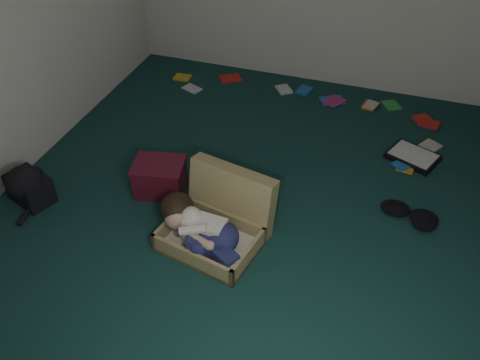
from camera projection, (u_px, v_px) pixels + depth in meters
The scene contains 10 objects.
floor at pixel (246, 201), 4.26m from camera, with size 4.50×4.50×0.00m, color #133834.
wall_front at pixel (49, 333), 1.78m from camera, with size 4.50×4.50×0.00m, color silver.
wall_left at pixel (1, 21), 3.92m from camera, with size 4.50×4.50×0.00m, color silver.
suitcase at pixel (219, 221), 3.85m from camera, with size 0.83×0.81×0.52m.
person at pixel (201, 229), 3.73m from camera, with size 0.73×0.48×0.32m.
maroon_bin at pixel (160, 177), 4.27m from camera, with size 0.48×0.41×0.29m.
backpack at pixel (30, 187), 4.19m from camera, with size 0.44×0.35×0.27m, color black, non-canonical shape.
clothing_pile at pixel (408, 216), 4.02m from camera, with size 0.41×0.33×0.13m, color black, non-canonical shape.
paper_tray at pixel (413, 157), 4.69m from camera, with size 0.52×0.46×0.06m.
book_scatter at pixel (326, 106), 5.41m from camera, with size 2.98×1.26×0.02m.
Camera 1 is at (0.97, -3.01, 2.85)m, focal length 38.00 mm.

